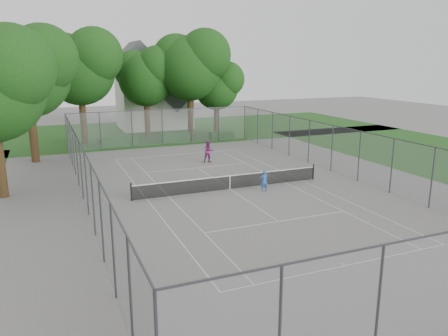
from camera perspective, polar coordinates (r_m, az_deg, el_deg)
name	(u,v)px	position (r m, az deg, el deg)	size (l,w,h in m)	color
ground	(230,189)	(28.44, 0.77, -2.79)	(120.00, 120.00, 0.00)	#63605E
grass_far	(144,132)	(52.80, -10.47, 4.68)	(60.00, 20.00, 0.00)	#184313
court_markings	(230,189)	(28.44, 0.77, -2.78)	(11.03, 23.83, 0.01)	beige
tennis_net	(230,182)	(28.30, 0.77, -1.80)	(12.87, 0.10, 1.10)	black
perimeter_fence	(230,162)	(27.98, 0.78, 0.76)	(18.08, 34.08, 3.52)	#38383D
tree_far_left	(80,64)	(46.17, -18.27, 12.74)	(7.94, 7.25, 11.41)	#322212
tree_far_midleft	(146,74)	(49.32, -10.10, 11.96)	(6.84, 6.24, 9.83)	#322212
tree_far_midright	(191,63)	(48.78, -4.36, 13.55)	(8.08, 7.37, 11.61)	#322212
tree_far_right	(217,84)	(50.16, -0.89, 10.88)	(5.68, 5.19, 8.17)	#322212
tree_side_back	(28,68)	(38.54, -24.27, 11.77)	(7.66, 6.99, 11.01)	#322212
hedge_left	(117,142)	(43.98, -13.76, 3.34)	(3.70, 1.11, 0.93)	#164416
hedge_mid	(175,137)	(45.73, -6.48, 4.04)	(3.00, 0.86, 0.94)	#164416
hedge_right	(222,135)	(46.94, -0.30, 4.28)	(2.62, 0.96, 0.78)	#164416
house	(154,94)	(55.56, -9.19, 9.55)	(8.42, 6.52, 10.48)	beige
girl_player	(264,181)	(27.99, 5.26, -1.67)	(0.50, 0.33, 1.36)	#305DB6
woman_player	(209,152)	(35.79, -2.03, 2.15)	(0.89, 0.69, 1.82)	#812B6A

